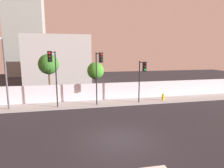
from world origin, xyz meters
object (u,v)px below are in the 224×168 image
traffic_light_left (53,68)px  traffic_light_center (142,73)px  street_lamp_curbside (4,68)px  roadside_tree_midleft (96,71)px  roadside_tree_leftmost (49,64)px  traffic_light_right (99,68)px  fire_hydrant (163,97)px

traffic_light_left → traffic_light_center: (8.22, -0.13, -0.65)m
street_lamp_curbside → roadside_tree_midleft: size_ratio=1.52×
roadside_tree_leftmost → roadside_tree_midleft: bearing=0.0°
traffic_light_right → street_lamp_curbside: bearing=176.8°
traffic_light_right → fire_hydrant: (7.03, 0.78, -3.29)m
roadside_tree_leftmost → roadside_tree_midleft: 5.11m
traffic_light_right → roadside_tree_midleft: 4.04m
traffic_light_center → fire_hydrant: size_ratio=5.70×
traffic_light_left → fire_hydrant: (11.07, 0.88, -3.38)m
roadside_tree_leftmost → roadside_tree_midleft: roadside_tree_leftmost is taller
traffic_light_right → fire_hydrant: 7.80m
traffic_light_center → traffic_light_right: (-4.18, 0.23, 0.56)m
traffic_light_left → traffic_light_center: bearing=-0.9°
traffic_light_center → street_lamp_curbside: street_lamp_curbside is taller
traffic_light_right → roadside_tree_midleft: (0.21, 3.97, -0.68)m
traffic_light_center → traffic_light_right: traffic_light_right is taller
street_lamp_curbside → roadside_tree_leftmost: 4.80m
traffic_light_left → roadside_tree_leftmost: size_ratio=1.02×
fire_hydrant → roadside_tree_midleft: roadside_tree_midleft is taller
traffic_light_left → roadside_tree_midleft: traffic_light_left is taller
traffic_light_right → fire_hydrant: traffic_light_right is taller
traffic_light_right → street_lamp_curbside: size_ratio=0.81×
fire_hydrant → roadside_tree_leftmost: bearing=165.0°
traffic_light_center → roadside_tree_midleft: size_ratio=1.02×
traffic_light_left → roadside_tree_leftmost: 4.15m
traffic_light_left → traffic_light_right: size_ratio=1.02×
street_lamp_curbside → roadside_tree_midleft: street_lamp_curbside is taller
traffic_light_center → traffic_light_left: bearing=179.1°
fire_hydrant → street_lamp_curbside: bearing=-178.8°
fire_hydrant → roadside_tree_midleft: bearing=154.9°
traffic_light_center → roadside_tree_leftmost: bearing=155.0°
traffic_light_left → roadside_tree_midleft: (4.26, 4.07, -0.77)m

